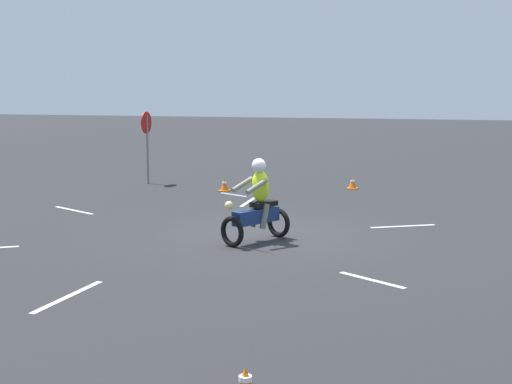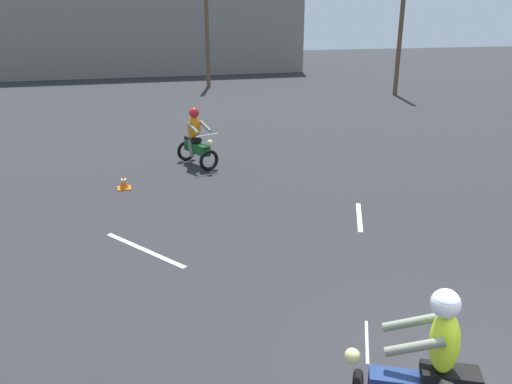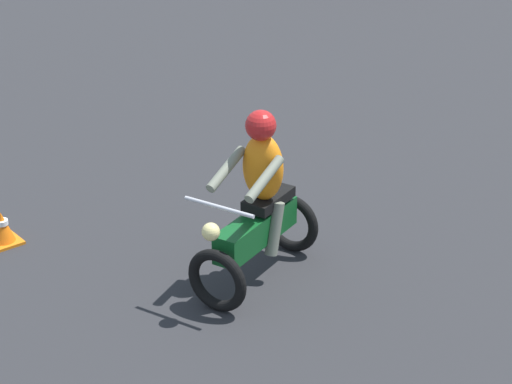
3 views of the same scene
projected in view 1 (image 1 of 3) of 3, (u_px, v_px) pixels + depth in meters
ground_plane at (267, 235)px, 14.75m from camera, size 120.00×120.00×0.00m
motorcycle_rider_foreground at (257, 206)px, 14.02m from camera, size 1.52×1.19×1.66m
stop_sign at (147, 133)px, 22.60m from camera, size 0.70×0.08×2.30m
traffic_cone_near_right at (352, 184)px, 21.59m from camera, size 0.32×0.32×0.34m
traffic_cone_mid_center at (224, 185)px, 21.12m from camera, size 0.32×0.32×0.37m
lane_stripe_e at (248, 202)px, 19.10m from camera, size 1.58×0.22×0.01m
lane_stripe_ne at (74, 210)px, 17.78m from camera, size 0.81×1.51×0.01m
lane_stripe_w at (68, 296)px, 10.38m from camera, size 1.73×0.17×0.01m
lane_stripe_sw at (372, 280)px, 11.28m from camera, size 0.75×1.16×0.01m
lane_stripe_se at (403, 226)px, 15.71m from camera, size 0.85×1.36×0.01m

